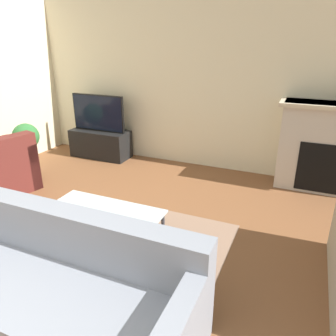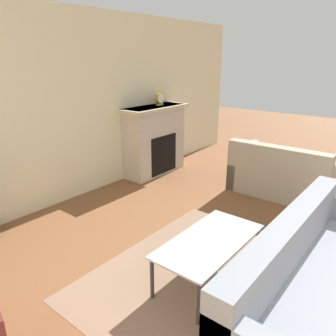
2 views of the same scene
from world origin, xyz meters
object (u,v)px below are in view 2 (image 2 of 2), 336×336
at_px(couch_sectional, 318,287).
at_px(couch_loveseat, 282,176).
at_px(mantel_clock, 160,99).
at_px(coffee_table, 210,244).

height_order(couch_sectional, couch_loveseat, same).
height_order(couch_sectional, mantel_clock, mantel_clock).
distance_m(couch_sectional, couch_loveseat, 2.64).
bearing_deg(coffee_table, couch_sectional, -82.42).
relative_size(couch_sectional, couch_loveseat, 1.57).
height_order(coffee_table, mantel_clock, mantel_clock).
bearing_deg(couch_sectional, mantel_clock, 58.80).
relative_size(couch_loveseat, mantel_clock, 7.01).
distance_m(couch_loveseat, coffee_table, 2.50).
bearing_deg(coffee_table, couch_loveseat, 5.28).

